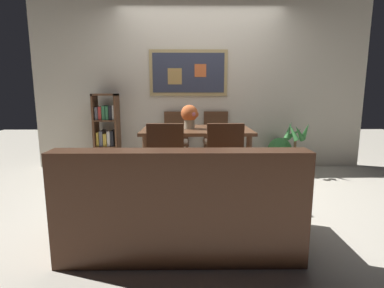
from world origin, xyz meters
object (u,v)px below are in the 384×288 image
at_px(tv_remote, 232,127).
at_px(dining_chair_far_left, 176,136).
at_px(dining_table, 197,136).
at_px(leather_couch, 181,209).
at_px(dining_chair_near_left, 166,157).
at_px(flower_vase, 190,115).
at_px(potted_ivy, 280,152).
at_px(bookshelf, 107,135).
at_px(dining_chair_far_right, 216,136).
at_px(potted_palm, 295,153).
at_px(dining_chair_near_right, 224,157).

bearing_deg(tv_remote, dining_chair_far_left, 137.96).
distance_m(dining_table, leather_couch, 1.66).
height_order(dining_chair_near_left, dining_chair_far_left, same).
relative_size(dining_chair_far_left, leather_couch, 0.51).
xyz_separation_m(dining_chair_near_left, leather_couch, (0.17, -0.88, -0.23)).
relative_size(leather_couch, flower_vase, 5.84).
distance_m(dining_table, potted_ivy, 1.54).
xyz_separation_m(potted_ivy, tv_remote, (-0.85, -0.65, 0.47)).
height_order(dining_table, dining_chair_near_left, dining_chair_near_left).
bearing_deg(potted_ivy, bookshelf, -179.29).
bearing_deg(dining_chair_far_right, potted_palm, -18.81).
bearing_deg(dining_table, flower_vase, -172.07).
bearing_deg(potted_ivy, potted_palm, -68.28).
distance_m(dining_table, potted_palm, 1.53).
height_order(dining_chair_near_left, dining_chair_far_right, same).
xyz_separation_m(bookshelf, flower_vase, (1.26, -0.69, 0.37)).
height_order(dining_table, flower_vase, flower_vase).
bearing_deg(dining_chair_far_left, dining_chair_near_right, -68.98).
height_order(potted_palm, flower_vase, flower_vase).
xyz_separation_m(dining_chair_near_left, flower_vase, (0.25, 0.73, 0.39)).
bearing_deg(bookshelf, dining_chair_far_left, 4.08).
bearing_deg(tv_remote, flower_vase, -172.27).
distance_m(dining_chair_far_left, bookshelf, 1.05).
distance_m(dining_chair_near_right, bookshelf, 2.16).
distance_m(dining_table, dining_chair_near_left, 0.82).
height_order(dining_table, dining_chair_far_right, dining_chair_far_right).
xyz_separation_m(dining_chair_near_right, potted_ivy, (1.04, 1.45, -0.24)).
height_order(dining_table, dining_chair_far_left, dining_chair_far_left).
relative_size(dining_chair_far_right, bookshelf, 0.76).
relative_size(dining_chair_near_left, tv_remote, 5.81).
distance_m(dining_chair_near_left, dining_chair_far_right, 1.66).
bearing_deg(potted_palm, dining_chair_near_right, -135.93).
bearing_deg(dining_chair_far_right, tv_remote, -78.69).
bearing_deg(dining_chair_far_right, potted_ivy, -3.66).
bearing_deg(dining_chair_far_right, bookshelf, -176.71).
xyz_separation_m(potted_palm, tv_remote, (-0.98, -0.33, 0.42)).
bearing_deg(tv_remote, dining_chair_near_right, -103.72).
bearing_deg(flower_vase, dining_chair_far_right, 62.11).
distance_m(dining_chair_far_right, potted_ivy, 1.02).
distance_m(dining_chair_near_left, potted_palm, 2.13).
distance_m(dining_chair_near_left, potted_ivy, 2.22).
distance_m(bookshelf, flower_vase, 1.48).
xyz_separation_m(dining_chair_far_right, flower_vase, (-0.42, -0.79, 0.39)).
bearing_deg(dining_chair_near_right, flower_vase, 116.88).
xyz_separation_m(potted_palm, flower_vase, (-1.54, -0.41, 0.58)).
bearing_deg(potted_ivy, dining_chair_near_left, -138.86).
distance_m(bookshelf, potted_ivy, 2.68).
height_order(dining_chair_near_right, bookshelf, bookshelf).
bearing_deg(dining_table, leather_couch, -95.96).
distance_m(dining_chair_near_left, bookshelf, 1.74).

